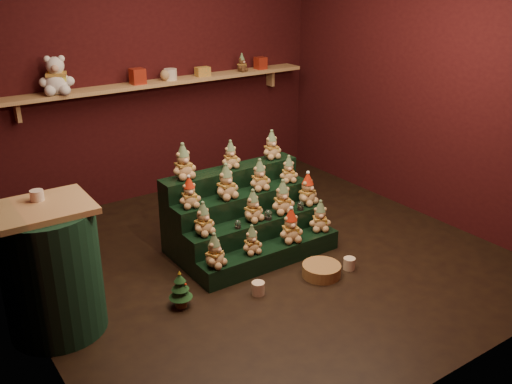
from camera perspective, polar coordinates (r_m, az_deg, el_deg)
ground at (r=5.25m, az=0.49°, el=-6.56°), size 4.00×4.00×0.00m
back_wall at (r=6.49m, az=-10.15°, el=11.85°), size 4.00×0.10×2.80m
front_wall at (r=3.35m, az=21.15°, el=1.06°), size 4.00×0.10×2.80m
right_wall at (r=6.12m, az=16.73°, el=10.68°), size 0.10×4.00×2.80m
back_shelf at (r=6.35m, az=-9.40°, el=10.71°), size 3.60×0.26×0.24m
riser_tier_front at (r=5.10m, az=1.50°, el=-6.35°), size 1.40×0.22×0.18m
riser_tier_midfront at (r=5.21m, az=0.08°, el=-4.53°), size 1.40×0.22×0.36m
riser_tier_midback at (r=5.34m, az=-1.26°, el=-2.80°), size 1.40×0.22×0.54m
riser_tier_back at (r=5.47m, az=-2.54°, el=-1.14°), size 1.40×0.22×0.72m
teddy_0 at (r=4.69m, az=-4.18°, el=-5.85°), size 0.27×0.26×0.29m
teddy_1 at (r=4.89m, az=-0.43°, el=-4.79°), size 0.20×0.18×0.25m
teddy_2 at (r=5.09m, az=3.50°, el=-3.34°), size 0.26×0.25×0.31m
teddy_3 at (r=5.32m, az=6.42°, el=-2.39°), size 0.27×0.26×0.29m
teddy_4 at (r=4.83m, az=-5.31°, el=-2.67°), size 0.24×0.23×0.29m
teddy_5 at (r=5.05m, az=-0.32°, el=-1.39°), size 0.24×0.23×0.29m
teddy_6 at (r=5.21m, az=2.68°, el=-0.51°), size 0.26×0.24×0.31m
teddy_7 at (r=5.42m, az=5.17°, el=0.30°), size 0.26×0.24×0.30m
teddy_8 at (r=4.92m, az=-6.68°, el=-0.04°), size 0.22×0.20×0.27m
teddy_9 at (r=5.07m, az=-3.00°, el=1.04°), size 0.24×0.22×0.31m
teddy_10 at (r=5.27m, az=0.36°, el=1.72°), size 0.23×0.22×0.29m
teddy_11 at (r=5.47m, az=3.27°, el=2.29°), size 0.23×0.22×0.25m
teddy_12 at (r=5.08m, az=-7.29°, el=3.06°), size 0.23×0.20×0.31m
teddy_13 at (r=5.31m, az=-2.56°, el=3.76°), size 0.21×0.20×0.25m
teddy_14 at (r=5.57m, az=1.56°, el=4.74°), size 0.21×0.19×0.27m
snow_globe_a at (r=4.95m, az=-1.83°, el=-3.24°), size 0.06×0.06×0.08m
snow_globe_b at (r=5.11m, az=1.23°, el=-2.27°), size 0.07×0.07×0.09m
snow_globe_c at (r=5.32m, az=4.47°, el=-1.37°), size 0.06×0.06×0.08m
side_table at (r=4.32m, az=-19.75°, el=-7.34°), size 0.69×0.69×0.99m
table_ornament at (r=4.19m, az=-21.06°, el=-0.32°), size 0.09×0.09×0.07m
mini_christmas_tree at (r=4.52m, az=-7.58°, el=-9.60°), size 0.19×0.19×0.32m
mug_left at (r=4.69m, az=0.21°, el=-9.60°), size 0.11×0.11×0.11m
mug_right at (r=5.11m, az=9.31°, el=-7.08°), size 0.11×0.11×0.11m
wicker_basket at (r=4.97m, az=6.57°, el=-7.78°), size 0.43×0.43×0.10m
white_bear at (r=5.89m, az=-19.41°, el=11.44°), size 0.41×0.39×0.46m
brown_bear at (r=6.79m, az=-1.43°, el=12.79°), size 0.18×0.17×0.20m
gift_tin_red_a at (r=6.20m, az=-11.76°, el=11.26°), size 0.14×0.14×0.16m
gift_tin_cream at (r=6.35m, az=-8.55°, el=11.55°), size 0.14×0.14×0.12m
gift_tin_red_b at (r=6.95m, az=0.46°, el=12.77°), size 0.12×0.12×0.14m
shelf_plush_ball at (r=6.33m, az=-9.03°, el=11.49°), size 0.12×0.12×0.12m
scarf_gift_box at (r=6.54m, az=-5.36°, el=11.90°), size 0.16×0.10×0.10m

